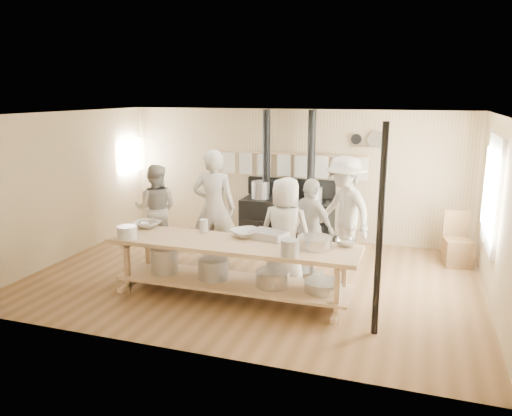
{
  "coord_description": "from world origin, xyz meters",
  "views": [
    {
      "loc": [
        2.46,
        -7.21,
        2.91
      ],
      "look_at": [
        -0.02,
        0.2,
        1.1
      ],
      "focal_mm": 35.0,
      "sensor_mm": 36.0,
      "label": 1
    }
  ],
  "objects_px": {
    "prep_table": "(232,264)",
    "cook_center": "(285,232)",
    "stove": "(287,216)",
    "chair": "(457,250)",
    "cook_left": "(156,209)",
    "cook_right": "(311,229)",
    "cook_by_window": "(344,211)",
    "cook_far_left": "(214,207)",
    "roasting_pan": "(269,235)"
  },
  "relations": [
    {
      "from": "cook_by_window",
      "to": "roasting_pan",
      "type": "bearing_deg",
      "value": -73.59
    },
    {
      "from": "chair",
      "to": "roasting_pan",
      "type": "height_order",
      "value": "roasting_pan"
    },
    {
      "from": "prep_table",
      "to": "cook_far_left",
      "type": "distance_m",
      "value": 1.66
    },
    {
      "from": "cook_far_left",
      "to": "cook_center",
      "type": "relative_size",
      "value": 1.18
    },
    {
      "from": "chair",
      "to": "cook_center",
      "type": "bearing_deg",
      "value": -156.91
    },
    {
      "from": "stove",
      "to": "cook_right",
      "type": "distance_m",
      "value": 2.01
    },
    {
      "from": "cook_left",
      "to": "cook_right",
      "type": "distance_m",
      "value": 3.0
    },
    {
      "from": "cook_right",
      "to": "cook_by_window",
      "type": "distance_m",
      "value": 0.92
    },
    {
      "from": "cook_far_left",
      "to": "cook_left",
      "type": "height_order",
      "value": "cook_far_left"
    },
    {
      "from": "cook_left",
      "to": "roasting_pan",
      "type": "distance_m",
      "value": 2.85
    },
    {
      "from": "cook_far_left",
      "to": "cook_by_window",
      "type": "distance_m",
      "value": 2.23
    },
    {
      "from": "roasting_pan",
      "to": "cook_far_left",
      "type": "bearing_deg",
      "value": 141.78
    },
    {
      "from": "cook_left",
      "to": "roasting_pan",
      "type": "bearing_deg",
      "value": 138.69
    },
    {
      "from": "cook_right",
      "to": "cook_far_left",
      "type": "bearing_deg",
      "value": 26.74
    },
    {
      "from": "cook_by_window",
      "to": "prep_table",
      "type": "bearing_deg",
      "value": -79.72
    },
    {
      "from": "stove",
      "to": "chair",
      "type": "relative_size",
      "value": 2.77
    },
    {
      "from": "cook_left",
      "to": "prep_table",
      "type": "bearing_deg",
      "value": 127.93
    },
    {
      "from": "cook_left",
      "to": "cook_by_window",
      "type": "bearing_deg",
      "value": 172.61
    },
    {
      "from": "stove",
      "to": "roasting_pan",
      "type": "relative_size",
      "value": 5.11
    },
    {
      "from": "cook_far_left",
      "to": "cook_by_window",
      "type": "relative_size",
      "value": 1.06
    },
    {
      "from": "cook_left",
      "to": "cook_center",
      "type": "bearing_deg",
      "value": 148.51
    },
    {
      "from": "cook_center",
      "to": "cook_by_window",
      "type": "xyz_separation_m",
      "value": [
        0.71,
        1.25,
        0.1
      ]
    },
    {
      "from": "cook_right",
      "to": "chair",
      "type": "relative_size",
      "value": 1.72
    },
    {
      "from": "cook_right",
      "to": "roasting_pan",
      "type": "relative_size",
      "value": 3.16
    },
    {
      "from": "cook_right",
      "to": "cook_by_window",
      "type": "height_order",
      "value": "cook_by_window"
    },
    {
      "from": "cook_far_left",
      "to": "cook_left",
      "type": "relative_size",
      "value": 1.21
    },
    {
      "from": "cook_center",
      "to": "chair",
      "type": "height_order",
      "value": "cook_center"
    },
    {
      "from": "cook_far_left",
      "to": "cook_center",
      "type": "bearing_deg",
      "value": 147.51
    },
    {
      "from": "cook_right",
      "to": "roasting_pan",
      "type": "bearing_deg",
      "value": 95.36
    },
    {
      "from": "chair",
      "to": "roasting_pan",
      "type": "distance_m",
      "value": 3.57
    },
    {
      "from": "prep_table",
      "to": "cook_far_left",
      "type": "bearing_deg",
      "value": 122.13
    },
    {
      "from": "prep_table",
      "to": "cook_far_left",
      "type": "height_order",
      "value": "cook_far_left"
    },
    {
      "from": "prep_table",
      "to": "cook_far_left",
      "type": "xyz_separation_m",
      "value": [
        -0.85,
        1.35,
        0.48
      ]
    },
    {
      "from": "stove",
      "to": "chair",
      "type": "height_order",
      "value": "stove"
    },
    {
      "from": "cook_right",
      "to": "chair",
      "type": "distance_m",
      "value": 2.7
    },
    {
      "from": "cook_center",
      "to": "cook_right",
      "type": "height_order",
      "value": "cook_center"
    },
    {
      "from": "cook_right",
      "to": "chair",
      "type": "bearing_deg",
      "value": -118.87
    },
    {
      "from": "chair",
      "to": "roasting_pan",
      "type": "relative_size",
      "value": 1.84
    },
    {
      "from": "chair",
      "to": "roasting_pan",
      "type": "bearing_deg",
      "value": -151.67
    },
    {
      "from": "stove",
      "to": "cook_far_left",
      "type": "height_order",
      "value": "stove"
    },
    {
      "from": "stove",
      "to": "cook_far_left",
      "type": "distance_m",
      "value": 1.93
    },
    {
      "from": "prep_table",
      "to": "roasting_pan",
      "type": "relative_size",
      "value": 7.07
    },
    {
      "from": "prep_table",
      "to": "cook_center",
      "type": "relative_size",
      "value": 2.14
    },
    {
      "from": "prep_table",
      "to": "cook_far_left",
      "type": "relative_size",
      "value": 1.8
    },
    {
      "from": "cook_right",
      "to": "cook_by_window",
      "type": "relative_size",
      "value": 0.85
    },
    {
      "from": "cook_center",
      "to": "cook_by_window",
      "type": "relative_size",
      "value": 0.89
    },
    {
      "from": "chair",
      "to": "cook_left",
      "type": "bearing_deg",
      "value": 179.4
    },
    {
      "from": "cook_left",
      "to": "chair",
      "type": "distance_m",
      "value": 5.38
    },
    {
      "from": "cook_far_left",
      "to": "cook_by_window",
      "type": "xyz_separation_m",
      "value": [
        2.12,
        0.7,
        -0.06
      ]
    },
    {
      "from": "prep_table",
      "to": "cook_center",
      "type": "xyz_separation_m",
      "value": [
        0.57,
        0.8,
        0.32
      ]
    }
  ]
}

